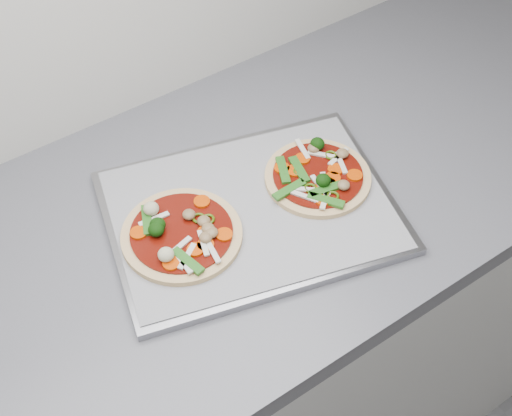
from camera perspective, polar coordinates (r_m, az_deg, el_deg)
baking_tray at (r=1.10m, az=-0.41°, el=-0.35°), size 0.50×0.42×0.01m
parchment at (r=1.10m, az=-0.41°, el=-0.07°), size 0.48×0.40×0.00m
pizza_left at (r=1.06m, az=-6.02°, el=-2.06°), size 0.24×0.24×0.03m
pizza_right at (r=1.13m, az=4.98°, el=2.59°), size 0.19×0.19×0.03m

